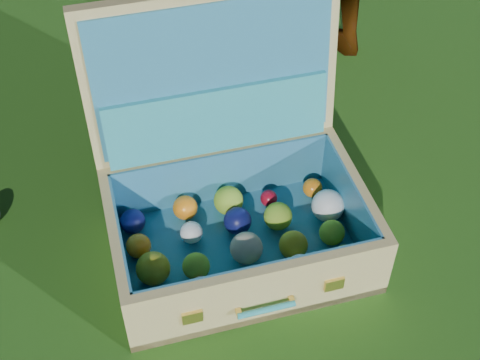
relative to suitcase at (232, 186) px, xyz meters
The scene contains 2 objects.
ground 0.21m from the suitcase, 103.98° to the left, with size 60.00×60.00×0.00m, color #215114.
suitcase is the anchor object (origin of this frame).
Camera 1 is at (0.05, -1.33, 1.46)m, focal length 50.00 mm.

